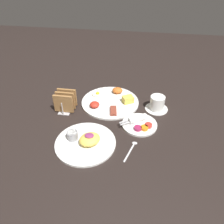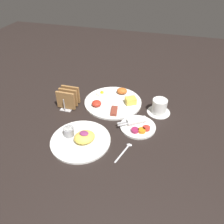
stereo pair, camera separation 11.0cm
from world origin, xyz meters
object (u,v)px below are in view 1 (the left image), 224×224
at_px(coffee_cup, 157,104).
at_px(plate_breakfast, 111,101).
at_px(plate_foreground, 86,141).
at_px(plate_condiments, 139,124).
at_px(toast_rack, 65,101).

bearing_deg(coffee_cup, plate_breakfast, 174.43).
distance_m(plate_breakfast, plate_foreground, 0.34).
relative_size(plate_condiments, plate_foreground, 0.68).
bearing_deg(plate_breakfast, plate_foreground, -99.92).
xyz_separation_m(plate_foreground, toast_rack, (-0.17, 0.24, 0.03)).
bearing_deg(plate_condiments, coffee_cup, 60.70).
distance_m(plate_condiments, coffee_cup, 0.17).
distance_m(plate_condiments, plate_foreground, 0.28).
relative_size(plate_foreground, coffee_cup, 2.23).
distance_m(plate_foreground, coffee_cup, 0.44).
bearing_deg(toast_rack, coffee_cup, 8.30).
xyz_separation_m(plate_breakfast, plate_condiments, (0.17, -0.17, 0.00)).
bearing_deg(plate_condiments, plate_breakfast, 134.27).
relative_size(plate_breakfast, toast_rack, 2.73).
bearing_deg(coffee_cup, plate_condiments, -119.30).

